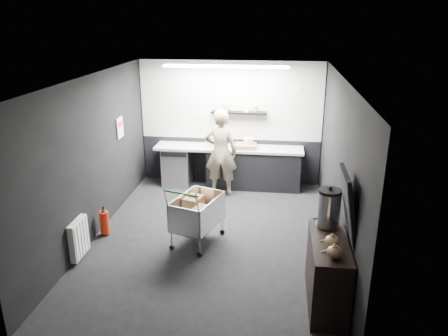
# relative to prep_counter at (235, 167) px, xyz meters

# --- Properties ---
(floor) EXTENTS (5.50, 5.50, 0.00)m
(floor) POSITION_rel_prep_counter_xyz_m (-0.14, -2.42, -0.46)
(floor) COLOR black
(floor) RESTS_ON ground
(ceiling) EXTENTS (5.50, 5.50, 0.00)m
(ceiling) POSITION_rel_prep_counter_xyz_m (-0.14, -2.42, 2.24)
(ceiling) COLOR silver
(ceiling) RESTS_ON wall_back
(wall_back) EXTENTS (5.50, 0.00, 5.50)m
(wall_back) POSITION_rel_prep_counter_xyz_m (-0.14, 0.33, 0.89)
(wall_back) COLOR black
(wall_back) RESTS_ON floor
(wall_front) EXTENTS (5.50, 0.00, 5.50)m
(wall_front) POSITION_rel_prep_counter_xyz_m (-0.14, -5.17, 0.89)
(wall_front) COLOR black
(wall_front) RESTS_ON floor
(wall_left) EXTENTS (0.00, 5.50, 5.50)m
(wall_left) POSITION_rel_prep_counter_xyz_m (-2.14, -2.42, 0.89)
(wall_left) COLOR black
(wall_left) RESTS_ON floor
(wall_right) EXTENTS (0.00, 5.50, 5.50)m
(wall_right) POSITION_rel_prep_counter_xyz_m (1.86, -2.42, 0.89)
(wall_right) COLOR black
(wall_right) RESTS_ON floor
(kitchen_wall_panel) EXTENTS (3.95, 0.02, 1.70)m
(kitchen_wall_panel) POSITION_rel_prep_counter_xyz_m (-0.14, 0.31, 1.39)
(kitchen_wall_panel) COLOR silver
(kitchen_wall_panel) RESTS_ON wall_back
(dado_panel) EXTENTS (3.95, 0.02, 1.00)m
(dado_panel) POSITION_rel_prep_counter_xyz_m (-0.14, 0.31, 0.04)
(dado_panel) COLOR black
(dado_panel) RESTS_ON wall_back
(floating_shelf) EXTENTS (1.20, 0.22, 0.04)m
(floating_shelf) POSITION_rel_prep_counter_xyz_m (0.06, 0.20, 1.16)
(floating_shelf) COLOR black
(floating_shelf) RESTS_ON wall_back
(wall_clock) EXTENTS (0.20, 0.03, 0.20)m
(wall_clock) POSITION_rel_prep_counter_xyz_m (1.26, 0.30, 1.69)
(wall_clock) COLOR white
(wall_clock) RESTS_ON wall_back
(poster) EXTENTS (0.02, 0.30, 0.40)m
(poster) POSITION_rel_prep_counter_xyz_m (-2.12, -1.12, 1.09)
(poster) COLOR silver
(poster) RESTS_ON wall_left
(poster_red_band) EXTENTS (0.02, 0.22, 0.10)m
(poster_red_band) POSITION_rel_prep_counter_xyz_m (-2.11, -1.12, 1.16)
(poster_red_band) COLOR red
(poster_red_band) RESTS_ON poster
(radiator) EXTENTS (0.10, 0.50, 0.60)m
(radiator) POSITION_rel_prep_counter_xyz_m (-2.08, -3.32, -0.11)
(radiator) COLOR white
(radiator) RESTS_ON wall_left
(ceiling_strip) EXTENTS (2.40, 0.20, 0.04)m
(ceiling_strip) POSITION_rel_prep_counter_xyz_m (-0.14, -0.57, 2.21)
(ceiling_strip) COLOR white
(ceiling_strip) RESTS_ON ceiling
(prep_counter) EXTENTS (3.20, 0.61, 0.90)m
(prep_counter) POSITION_rel_prep_counter_xyz_m (0.00, 0.00, 0.00)
(prep_counter) COLOR black
(prep_counter) RESTS_ON floor
(person) EXTENTS (0.67, 0.45, 1.83)m
(person) POSITION_rel_prep_counter_xyz_m (-0.24, -0.45, 0.46)
(person) COLOR beige
(person) RESTS_ON floor
(shopping_cart) EXTENTS (0.87, 1.16, 1.09)m
(shopping_cart) POSITION_rel_prep_counter_xyz_m (-0.36, -2.58, 0.06)
(shopping_cart) COLOR silver
(shopping_cart) RESTS_ON floor
(sideboard) EXTENTS (0.52, 1.23, 1.84)m
(sideboard) POSITION_rel_prep_counter_xyz_m (1.63, -3.95, 0.13)
(sideboard) COLOR black
(sideboard) RESTS_ON floor
(fire_extinguisher) EXTENTS (0.15, 0.15, 0.51)m
(fire_extinguisher) POSITION_rel_prep_counter_xyz_m (-1.99, -2.53, -0.21)
(fire_extinguisher) COLOR red
(fire_extinguisher) RESTS_ON floor
(cardboard_box) EXTENTS (0.49, 0.38, 0.09)m
(cardboard_box) POSITION_rel_prep_counter_xyz_m (0.23, -0.05, 0.49)
(cardboard_box) COLOR #8D6C4B
(cardboard_box) RESTS_ON prep_counter
(pink_tub) EXTENTS (0.22, 0.22, 0.22)m
(pink_tub) POSITION_rel_prep_counter_xyz_m (0.29, 0.00, 0.55)
(pink_tub) COLOR silver
(pink_tub) RESTS_ON prep_counter
(white_container) EXTENTS (0.22, 0.19, 0.16)m
(white_container) POSITION_rel_prep_counter_xyz_m (-0.52, -0.05, 0.52)
(white_container) COLOR white
(white_container) RESTS_ON prep_counter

